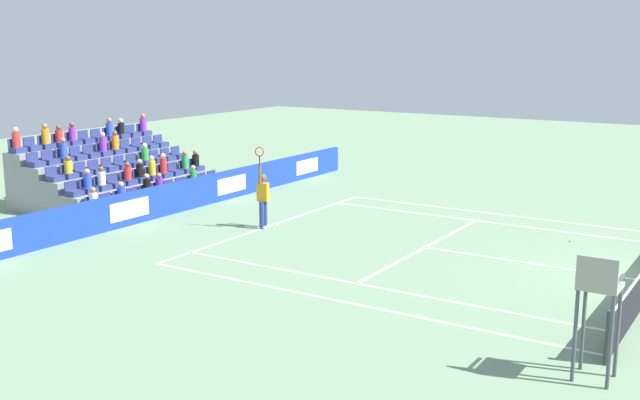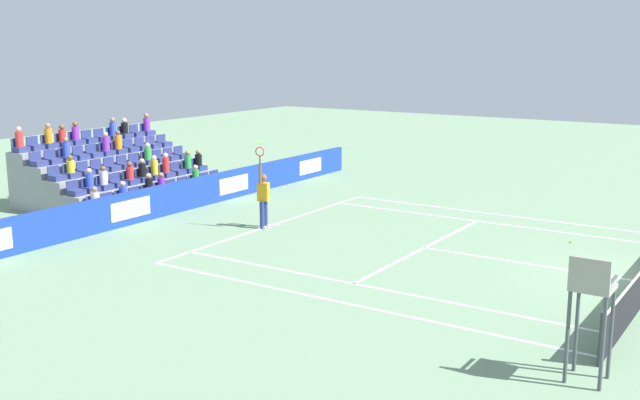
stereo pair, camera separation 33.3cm
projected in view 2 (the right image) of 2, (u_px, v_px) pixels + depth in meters
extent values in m
cube|color=white|center=(275.00, 224.00, 25.52)|extent=(10.97, 0.10, 0.01)
cube|color=white|center=(425.00, 248.00, 22.59)|extent=(8.23, 0.10, 0.01)
cube|color=white|center=(531.00, 264.00, 20.88)|extent=(0.10, 6.40, 0.01)
cube|color=white|center=(369.00, 287.00, 18.97)|extent=(0.10, 11.89, 0.01)
cube|color=white|center=(490.00, 223.00, 25.73)|extent=(0.10, 11.89, 0.01)
cube|color=white|center=(340.00, 302.00, 17.84)|extent=(0.10, 11.89, 0.01)
cube|color=white|center=(504.00, 215.00, 26.85)|extent=(0.10, 11.89, 0.01)
cube|color=white|center=(277.00, 225.00, 25.47)|extent=(0.10, 0.20, 0.01)
cube|color=#193899|center=(184.00, 195.00, 27.56)|extent=(21.39, 0.20, 1.10)
cube|color=white|center=(311.00, 166.00, 34.09)|extent=(1.71, 0.01, 0.61)
cube|color=white|center=(234.00, 184.00, 29.70)|extent=(1.71, 0.01, 0.61)
cube|color=white|center=(131.00, 209.00, 25.30)|extent=(1.71, 0.01, 0.61)
cylinder|color=#33383D|center=(601.00, 339.00, 14.19)|extent=(0.10, 0.10, 1.07)
cylinder|color=navy|center=(265.00, 214.00, 25.06)|extent=(0.16, 0.16, 0.90)
cylinder|color=navy|center=(262.00, 215.00, 24.84)|extent=(0.16, 0.16, 0.90)
cube|color=white|center=(265.00, 226.00, 25.14)|extent=(0.17, 0.28, 0.08)
cube|color=white|center=(262.00, 227.00, 24.93)|extent=(0.17, 0.28, 0.08)
cube|color=orange|center=(263.00, 192.00, 24.80)|extent=(0.29, 0.40, 0.60)
sphere|color=brown|center=(263.00, 178.00, 24.71)|extent=(0.24, 0.24, 0.24)
cylinder|color=brown|center=(260.00, 174.00, 24.48)|extent=(0.09, 0.09, 0.62)
cylinder|color=brown|center=(268.00, 190.00, 24.98)|extent=(0.09, 0.09, 0.56)
cylinder|color=black|center=(260.00, 160.00, 24.39)|extent=(0.04, 0.04, 0.28)
torus|color=red|center=(260.00, 152.00, 24.33)|extent=(0.09, 0.31, 0.31)
sphere|color=#D1E533|center=(260.00, 143.00, 24.28)|extent=(0.07, 0.07, 0.07)
cylinder|color=#474C54|center=(577.00, 327.00, 13.95)|extent=(0.07, 0.07, 1.71)
cylinder|color=#474C54|center=(611.00, 333.00, 13.62)|extent=(0.07, 0.07, 1.71)
cylinder|color=#474C54|center=(567.00, 337.00, 13.45)|extent=(0.07, 0.07, 1.71)
cylinder|color=#474C54|center=(603.00, 344.00, 13.13)|extent=(0.07, 0.07, 1.71)
cube|color=gray|center=(593.00, 287.00, 13.36)|extent=(0.70, 0.70, 0.08)
cube|color=gray|center=(589.00, 274.00, 13.03)|extent=(0.06, 0.70, 0.55)
cube|color=#474C54|center=(575.00, 274.00, 13.49)|extent=(0.56, 0.05, 0.04)
cube|color=#474C54|center=(613.00, 280.00, 13.15)|extent=(0.56, 0.05, 0.04)
cube|color=gray|center=(163.00, 201.00, 28.20)|extent=(6.82, 0.95, 0.42)
cube|color=navy|center=(218.00, 181.00, 30.68)|extent=(0.48, 0.44, 0.20)
cube|color=navy|center=(214.00, 174.00, 30.74)|extent=(0.48, 0.04, 0.30)
cube|color=navy|center=(208.00, 183.00, 30.18)|extent=(0.48, 0.44, 0.20)
cube|color=navy|center=(204.00, 176.00, 30.23)|extent=(0.48, 0.04, 0.30)
cube|color=navy|center=(197.00, 185.00, 29.67)|extent=(0.48, 0.44, 0.20)
cube|color=navy|center=(193.00, 178.00, 29.72)|extent=(0.48, 0.04, 0.30)
cube|color=navy|center=(186.00, 188.00, 29.16)|extent=(0.48, 0.44, 0.20)
cube|color=navy|center=(182.00, 181.00, 29.21)|extent=(0.48, 0.04, 0.30)
cube|color=navy|center=(174.00, 190.00, 28.65)|extent=(0.48, 0.44, 0.20)
cube|color=navy|center=(170.00, 183.00, 28.70)|extent=(0.48, 0.04, 0.30)
cube|color=navy|center=(163.00, 193.00, 28.14)|extent=(0.48, 0.44, 0.20)
cube|color=navy|center=(158.00, 186.00, 28.19)|extent=(0.48, 0.04, 0.30)
cube|color=navy|center=(150.00, 196.00, 27.63)|extent=(0.48, 0.44, 0.20)
cube|color=navy|center=(146.00, 188.00, 27.69)|extent=(0.48, 0.04, 0.30)
cube|color=navy|center=(138.00, 199.00, 27.12)|extent=(0.48, 0.44, 0.20)
cube|color=navy|center=(133.00, 191.00, 27.18)|extent=(0.48, 0.04, 0.30)
cube|color=navy|center=(124.00, 202.00, 26.61)|extent=(0.48, 0.44, 0.20)
cube|color=navy|center=(120.00, 194.00, 26.67)|extent=(0.48, 0.04, 0.30)
cube|color=navy|center=(111.00, 205.00, 26.10)|extent=(0.48, 0.44, 0.20)
cube|color=navy|center=(106.00, 197.00, 26.16)|extent=(0.48, 0.04, 0.30)
cube|color=navy|center=(96.00, 208.00, 25.59)|extent=(0.48, 0.44, 0.20)
cube|color=navy|center=(92.00, 200.00, 25.65)|extent=(0.48, 0.04, 0.30)
cube|color=gray|center=(144.00, 193.00, 28.67)|extent=(6.82, 0.95, 0.84)
cube|color=navy|center=(200.00, 168.00, 31.11)|extent=(0.48, 0.44, 0.20)
cube|color=navy|center=(196.00, 162.00, 31.16)|extent=(0.48, 0.04, 0.30)
cube|color=navy|center=(189.00, 170.00, 30.60)|extent=(0.48, 0.44, 0.20)
cube|color=navy|center=(185.00, 164.00, 30.65)|extent=(0.48, 0.04, 0.30)
cube|color=navy|center=(178.00, 172.00, 30.09)|extent=(0.48, 0.44, 0.20)
cube|color=navy|center=(174.00, 166.00, 30.15)|extent=(0.48, 0.04, 0.30)
cube|color=navy|center=(167.00, 175.00, 29.58)|extent=(0.48, 0.44, 0.20)
cube|color=navy|center=(163.00, 168.00, 29.64)|extent=(0.48, 0.04, 0.30)
cube|color=navy|center=(156.00, 177.00, 29.07)|extent=(0.48, 0.44, 0.20)
cube|color=navy|center=(152.00, 170.00, 29.13)|extent=(0.48, 0.04, 0.30)
cube|color=navy|center=(144.00, 179.00, 28.56)|extent=(0.48, 0.44, 0.20)
cube|color=navy|center=(140.00, 172.00, 28.62)|extent=(0.48, 0.04, 0.30)
cube|color=navy|center=(131.00, 182.00, 28.05)|extent=(0.48, 0.44, 0.20)
cube|color=navy|center=(127.00, 175.00, 28.11)|extent=(0.48, 0.04, 0.30)
cube|color=navy|center=(118.00, 184.00, 27.54)|extent=(0.48, 0.44, 0.20)
cube|color=navy|center=(114.00, 177.00, 27.60)|extent=(0.48, 0.04, 0.30)
cube|color=navy|center=(105.00, 187.00, 27.03)|extent=(0.48, 0.44, 0.20)
cube|color=navy|center=(101.00, 179.00, 27.09)|extent=(0.48, 0.04, 0.30)
cube|color=navy|center=(91.00, 190.00, 26.52)|extent=(0.48, 0.44, 0.20)
cube|color=navy|center=(87.00, 182.00, 26.58)|extent=(0.48, 0.04, 0.30)
cube|color=navy|center=(77.00, 193.00, 26.02)|extent=(0.48, 0.44, 0.20)
cube|color=navy|center=(72.00, 185.00, 26.07)|extent=(0.48, 0.04, 0.30)
cube|color=gray|center=(126.00, 185.00, 29.13)|extent=(6.82, 0.95, 1.26)
cube|color=navy|center=(182.00, 156.00, 31.53)|extent=(0.48, 0.44, 0.20)
cube|color=navy|center=(178.00, 150.00, 31.59)|extent=(0.48, 0.04, 0.30)
cube|color=navy|center=(171.00, 158.00, 31.02)|extent=(0.48, 0.44, 0.20)
cube|color=navy|center=(167.00, 151.00, 31.08)|extent=(0.48, 0.04, 0.30)
cube|color=navy|center=(160.00, 160.00, 30.51)|extent=(0.48, 0.44, 0.20)
cube|color=navy|center=(156.00, 153.00, 30.57)|extent=(0.48, 0.04, 0.30)
cube|color=navy|center=(149.00, 162.00, 30.00)|extent=(0.48, 0.44, 0.20)
cube|color=navy|center=(145.00, 155.00, 30.06)|extent=(0.48, 0.04, 0.30)
cube|color=navy|center=(137.00, 164.00, 29.49)|extent=(0.48, 0.44, 0.20)
cube|color=navy|center=(133.00, 157.00, 29.55)|extent=(0.48, 0.04, 0.30)
cube|color=navy|center=(125.00, 166.00, 28.98)|extent=(0.48, 0.44, 0.20)
cube|color=navy|center=(121.00, 159.00, 29.04)|extent=(0.48, 0.04, 0.30)
cube|color=navy|center=(113.00, 168.00, 28.48)|extent=(0.48, 0.44, 0.20)
cube|color=navy|center=(109.00, 161.00, 28.53)|extent=(0.48, 0.04, 0.30)
cube|color=navy|center=(100.00, 170.00, 27.97)|extent=(0.48, 0.44, 0.20)
cube|color=navy|center=(95.00, 163.00, 28.02)|extent=(0.48, 0.04, 0.30)
cube|color=navy|center=(86.00, 173.00, 27.46)|extent=(0.48, 0.44, 0.20)
cube|color=navy|center=(82.00, 165.00, 27.51)|extent=(0.48, 0.04, 0.30)
cube|color=navy|center=(72.00, 175.00, 26.95)|extent=(0.48, 0.44, 0.20)
cube|color=navy|center=(68.00, 168.00, 27.00)|extent=(0.48, 0.04, 0.30)
cube|color=navy|center=(58.00, 178.00, 26.44)|extent=(0.48, 0.44, 0.20)
cube|color=navy|center=(53.00, 170.00, 26.49)|extent=(0.48, 0.04, 0.30)
cube|color=gray|center=(109.00, 177.00, 29.60)|extent=(6.82, 0.95, 1.68)
cube|color=navy|center=(165.00, 144.00, 31.95)|extent=(0.48, 0.44, 0.20)
cube|color=navy|center=(161.00, 138.00, 32.01)|extent=(0.48, 0.04, 0.30)
cube|color=navy|center=(154.00, 146.00, 31.44)|extent=(0.48, 0.44, 0.20)
cube|color=navy|center=(150.00, 140.00, 31.50)|extent=(0.48, 0.04, 0.30)
cube|color=navy|center=(143.00, 148.00, 30.93)|extent=(0.48, 0.44, 0.20)
cube|color=navy|center=(139.00, 141.00, 30.99)|extent=(0.48, 0.04, 0.30)
cube|color=navy|center=(131.00, 149.00, 30.43)|extent=(0.48, 0.44, 0.20)
cube|color=navy|center=(128.00, 143.00, 30.48)|extent=(0.48, 0.04, 0.30)
cube|color=navy|center=(120.00, 151.00, 29.92)|extent=(0.48, 0.44, 0.20)
cube|color=navy|center=(116.00, 144.00, 29.97)|extent=(0.48, 0.04, 0.30)
cube|color=navy|center=(107.00, 153.00, 29.41)|extent=(0.48, 0.44, 0.20)
cube|color=navy|center=(103.00, 146.00, 29.46)|extent=(0.48, 0.04, 0.30)
cube|color=navy|center=(95.00, 155.00, 28.90)|extent=(0.48, 0.44, 0.20)
cube|color=navy|center=(91.00, 148.00, 28.95)|extent=(0.48, 0.04, 0.30)
cube|color=navy|center=(81.00, 157.00, 28.39)|extent=(0.48, 0.44, 0.20)
cube|color=navy|center=(77.00, 150.00, 28.45)|extent=(0.48, 0.04, 0.30)
cube|color=navy|center=(68.00, 159.00, 27.88)|extent=(0.48, 0.44, 0.20)
cube|color=navy|center=(64.00, 152.00, 27.94)|extent=(0.48, 0.04, 0.30)
cube|color=navy|center=(54.00, 161.00, 27.37)|extent=(0.48, 0.44, 0.20)
cube|color=navy|center=(50.00, 154.00, 27.43)|extent=(0.48, 0.04, 0.30)
cube|color=navy|center=(39.00, 163.00, 26.86)|extent=(0.48, 0.44, 0.20)
cube|color=navy|center=(35.00, 156.00, 26.92)|extent=(0.48, 0.04, 0.30)
cube|color=gray|center=(92.00, 170.00, 30.06)|extent=(6.82, 0.95, 2.10)
cube|color=navy|center=(148.00, 133.00, 32.38)|extent=(0.48, 0.44, 0.20)
cube|color=navy|center=(144.00, 127.00, 32.43)|extent=(0.48, 0.04, 0.30)
cube|color=navy|center=(137.00, 134.00, 31.87)|extent=(0.48, 0.44, 0.20)
cube|color=navy|center=(133.00, 128.00, 31.92)|extent=(0.48, 0.04, 0.30)
cube|color=navy|center=(126.00, 136.00, 31.36)|extent=(0.48, 0.44, 0.20)
cube|color=navy|center=(122.00, 129.00, 31.41)|extent=(0.48, 0.04, 0.30)
cube|color=navy|center=(114.00, 137.00, 30.85)|extent=(0.48, 0.44, 0.20)
cube|color=navy|center=(110.00, 131.00, 30.91)|extent=(0.48, 0.04, 0.30)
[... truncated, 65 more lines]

